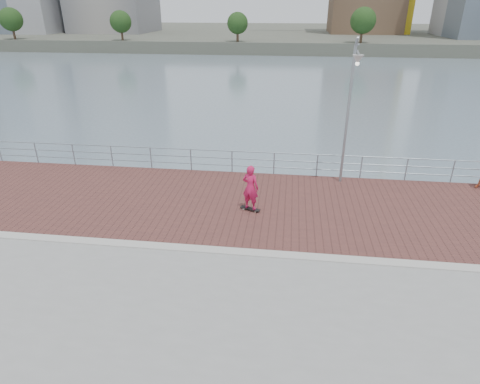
# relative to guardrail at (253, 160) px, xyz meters

# --- Properties ---
(water) EXTENTS (400.00, 400.00, 0.00)m
(water) POSITION_rel_guardrail_xyz_m (-0.00, -7.00, -2.69)
(water) COLOR slate
(water) RESTS_ON ground
(brick_lane) EXTENTS (40.00, 6.80, 0.02)m
(brick_lane) POSITION_rel_guardrail_xyz_m (-0.00, -3.40, -0.68)
(brick_lane) COLOR brown
(brick_lane) RESTS_ON seawall
(curb) EXTENTS (40.00, 0.40, 0.06)m
(curb) POSITION_rel_guardrail_xyz_m (-0.00, -7.00, -0.66)
(curb) COLOR #B7B5AD
(curb) RESTS_ON seawall
(far_shore) EXTENTS (320.00, 95.00, 2.50)m
(far_shore) POSITION_rel_guardrail_xyz_m (-0.00, 115.50, -1.44)
(far_shore) COLOR #4C5142
(far_shore) RESTS_ON ground
(guardrail) EXTENTS (39.06, 0.06, 1.13)m
(guardrail) POSITION_rel_guardrail_xyz_m (0.00, 0.00, 0.00)
(guardrail) COLOR #8C9EA8
(guardrail) RESTS_ON brick_lane
(street_lamp) EXTENTS (0.44, 1.29, 6.08)m
(street_lamp) POSITION_rel_guardrail_xyz_m (4.16, -0.95, 3.63)
(street_lamp) COLOR gray
(street_lamp) RESTS_ON brick_lane
(skateboard) EXTENTS (0.85, 0.48, 0.10)m
(skateboard) POSITION_rel_guardrail_xyz_m (0.28, -3.96, -0.60)
(skateboard) COLOR black
(skateboard) RESTS_ON brick_lane
(skateboarder) EXTENTS (0.78, 0.65, 1.84)m
(skateboarder) POSITION_rel_guardrail_xyz_m (0.28, -3.96, 0.34)
(skateboarder) COLOR #CC1B50
(skateboarder) RESTS_ON skateboard
(shoreline_trees) EXTENTS (169.59, 5.05, 6.73)m
(shoreline_trees) POSITION_rel_guardrail_xyz_m (20.45, 70.00, 3.78)
(shoreline_trees) COLOR #473323
(shoreline_trees) RESTS_ON far_shore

